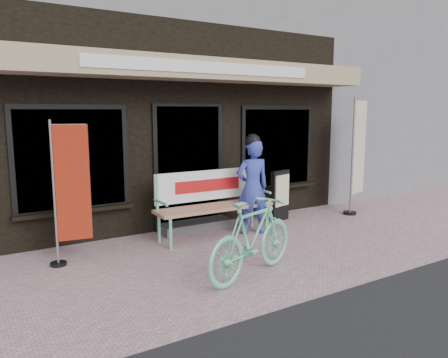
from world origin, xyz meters
TOP-DOWN VIEW (x-y plane):
  - ground at (0.00, 0.00)m, footprint 70.00×70.00m
  - storefront at (0.00, 4.96)m, footprint 7.00×6.77m
  - neighbor_right_near at (8.50, 5.50)m, footprint 10.00×7.00m
  - bench at (0.06, 1.28)m, footprint 2.03×0.56m
  - person at (0.70, 1.02)m, footprint 0.65×0.49m
  - bicycle at (-0.43, -0.57)m, footprint 1.74×0.97m
  - nobori_red at (-2.24, 1.11)m, footprint 0.58×0.24m
  - nobori_cream at (3.43, 1.17)m, footprint 0.70×0.34m
  - menu_stand at (1.66, 1.45)m, footprint 0.49×0.22m

SIDE VIEW (x-z plane):
  - ground at x=0.00m, z-range 0.00..0.00m
  - menu_stand at x=1.66m, z-range 0.01..0.98m
  - bicycle at x=-0.43m, z-range 0.00..1.01m
  - bench at x=0.06m, z-range 0.09..1.19m
  - person at x=0.70m, z-range -0.01..1.69m
  - nobori_red at x=-2.24m, z-range 0.03..2.00m
  - nobori_cream at x=3.43m, z-range 0.04..2.39m
  - neighbor_right_near at x=8.50m, z-range 0.00..5.60m
  - storefront at x=0.00m, z-range -0.01..5.99m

